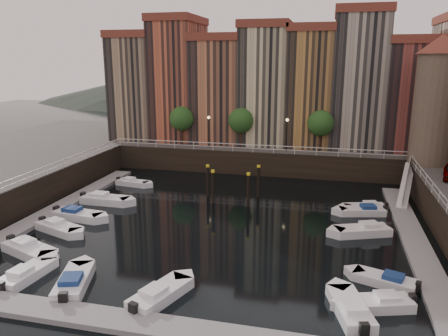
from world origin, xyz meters
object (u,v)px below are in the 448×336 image
(mooring_pilings, at_px, (232,185))
(boat_left_1, at_px, (58,228))
(boat_left_2, at_px, (77,215))
(corner_tower, at_px, (437,98))
(boat_left_0, at_px, (29,249))
(gangway, at_px, (406,183))

(mooring_pilings, height_order, boat_left_1, mooring_pilings)
(boat_left_1, xyz_separation_m, boat_left_2, (-0.13, 3.11, 0.02))
(boat_left_2, bearing_deg, corner_tower, 33.67)
(corner_tower, distance_m, boat_left_0, 42.05)
(boat_left_2, bearing_deg, boat_left_1, -81.76)
(corner_tower, relative_size, boat_left_0, 2.72)
(boat_left_0, bearing_deg, corner_tower, 58.26)
(corner_tower, height_order, boat_left_1, corner_tower)
(mooring_pilings, xyz_separation_m, boat_left_0, (-12.04, -16.12, -1.26))
(corner_tower, relative_size, gangway, 1.66)
(corner_tower, bearing_deg, boat_left_2, -152.20)
(gangway, xyz_separation_m, boat_left_2, (-30.08, -12.89, -1.53))
(corner_tower, distance_m, gangway, 9.86)
(mooring_pilings, bearing_deg, boat_left_1, -136.93)
(gangway, distance_m, boat_left_2, 32.76)
(mooring_pilings, relative_size, boat_left_0, 1.11)
(corner_tower, xyz_separation_m, boat_left_2, (-32.98, -17.39, -9.81))
(mooring_pilings, height_order, boat_left_2, mooring_pilings)
(boat_left_0, bearing_deg, gangway, 55.39)
(gangway, distance_m, boat_left_1, 34.00)
(boat_left_0, xyz_separation_m, boat_left_2, (-0.58, 7.55, -0.00))
(gangway, distance_m, mooring_pilings, 17.99)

